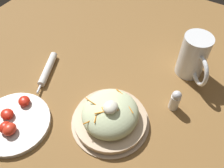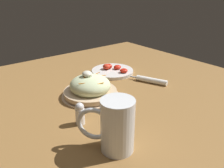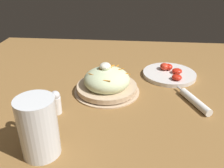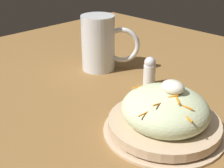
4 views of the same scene
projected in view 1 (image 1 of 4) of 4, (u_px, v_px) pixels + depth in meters
name	position (u px, v px, depth m)	size (l,w,h in m)	color
ground_plane	(114.00, 95.00, 0.78)	(1.43, 1.43, 0.00)	olive
salad_plate	(110.00, 116.00, 0.69)	(0.23, 0.23, 0.11)	#D1B28E
beer_mug	(193.00, 58.00, 0.79)	(0.14, 0.12, 0.15)	white
napkin_roll	(48.00, 69.00, 0.84)	(0.17, 0.09, 0.03)	white
tomato_plate	(14.00, 122.00, 0.70)	(0.21, 0.21, 0.04)	silver
salt_shaker	(175.00, 100.00, 0.72)	(0.03, 0.03, 0.08)	white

